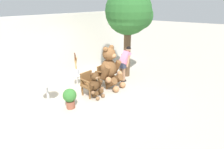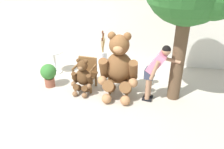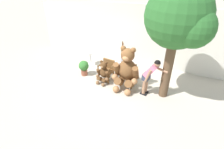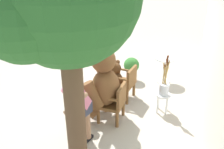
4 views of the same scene
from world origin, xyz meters
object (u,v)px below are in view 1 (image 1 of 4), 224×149
object	(u,v)px
brush_bucket	(76,70)
patio_tree	(130,13)
wooden_chair_right	(105,75)
round_side_table	(47,90)
wooden_chair_left	(89,83)
teddy_bear_small	(95,85)
white_stool	(77,77)
person_visitor	(125,61)
potted_plant	(70,97)
teddy_bear_large	(110,68)

from	to	relation	value
brush_bucket	patio_tree	bearing A→B (deg)	-29.05
wooden_chair_right	round_side_table	distance (m)	2.33
wooden_chair_left	teddy_bear_small	world-z (taller)	teddy_bear_small
patio_tree	wooden_chair_right	bearing A→B (deg)	171.44
white_stool	person_visitor	bearing A→B (deg)	-41.51
patio_tree	brush_bucket	bearing A→B (deg)	150.95
teddy_bear_small	patio_tree	size ratio (longest dim) A/B	0.25
wooden_chair_right	white_stool	world-z (taller)	wooden_chair_right
wooden_chair_left	white_stool	bearing A→B (deg)	72.22
wooden_chair_left	potted_plant	world-z (taller)	wooden_chair_left
white_stool	brush_bucket	size ratio (longest dim) A/B	0.49
round_side_table	white_stool	bearing A→B (deg)	6.30
brush_bucket	wooden_chair_left	bearing A→B (deg)	-107.73
round_side_table	patio_tree	size ratio (longest dim) A/B	0.19
round_side_table	potted_plant	world-z (taller)	round_side_table
white_stool	brush_bucket	world-z (taller)	brush_bucket
wooden_chair_right	person_visitor	xyz separation A→B (m)	(0.90, -0.39, 0.44)
teddy_bear_large	patio_tree	bearing A→B (deg)	1.65
person_visitor	white_stool	distance (m)	2.13
teddy_bear_large	person_visitor	xyz separation A→B (m)	(0.91, -0.12, 0.07)
teddy_bear_large	teddy_bear_small	xyz separation A→B (m)	(-0.96, -0.02, -0.36)
teddy_bear_small	patio_tree	distance (m)	3.41
wooden_chair_left	teddy_bear_large	distance (m)	1.05
teddy_bear_small	patio_tree	world-z (taller)	patio_tree
wooden_chair_right	teddy_bear_large	distance (m)	0.46
wooden_chair_left	patio_tree	xyz separation A→B (m)	(2.47, -0.23, 2.34)
teddy_bear_large	wooden_chair_right	bearing A→B (deg)	89.56
white_stool	brush_bucket	bearing A→B (deg)	-168.35
potted_plant	teddy_bear_large	bearing A→B (deg)	-4.89
person_visitor	wooden_chair_left	bearing A→B (deg)	168.06
wooden_chair_right	white_stool	size ratio (longest dim) A/B	1.87
person_visitor	round_side_table	xyz separation A→B (m)	(-3.09, 1.19, -0.45)
person_visitor	brush_bucket	xyz separation A→B (m)	(-1.54, 1.36, -0.23)
wooden_chair_left	potted_plant	bearing A→B (deg)	-174.51
wooden_chair_left	teddy_bear_large	world-z (taller)	teddy_bear_large
wooden_chair_right	potted_plant	distance (m)	2.01
teddy_bear_large	potted_plant	bearing A→B (deg)	175.11
wooden_chair_left	patio_tree	bearing A→B (deg)	-5.29
teddy_bear_large	potted_plant	size ratio (longest dim) A/B	2.50
round_side_table	wooden_chair_right	bearing A→B (deg)	-20.11
wooden_chair_left	white_stool	size ratio (longest dim) A/B	1.87
round_side_table	brush_bucket	bearing A→B (deg)	6.30
teddy_bear_large	round_side_table	xyz separation A→B (m)	(-2.18, 1.07, -0.39)
wooden_chair_right	brush_bucket	world-z (taller)	brush_bucket
teddy_bear_large	person_visitor	distance (m)	0.92
teddy_bear_small	patio_tree	bearing A→B (deg)	1.48
teddy_bear_small	teddy_bear_large	bearing A→B (deg)	1.21
patio_tree	potted_plant	distance (m)	4.27
wooden_chair_left	brush_bucket	xyz separation A→B (m)	(0.31, 0.97, 0.21)
teddy_bear_large	patio_tree	distance (m)	2.49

